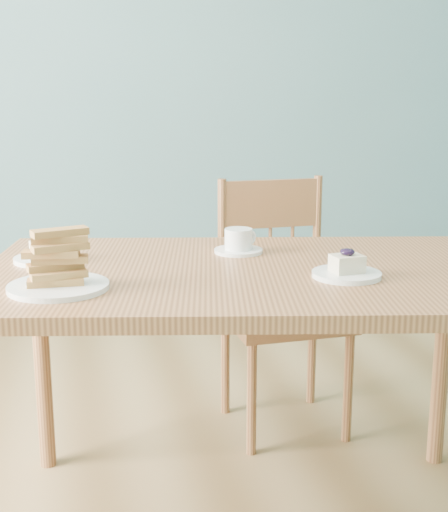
{
  "coord_description": "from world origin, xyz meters",
  "views": [
    {
      "loc": [
        -0.26,
        -1.85,
        1.24
      ],
      "look_at": [
        0.16,
        -0.02,
        0.8
      ],
      "focal_mm": 50.0,
      "sensor_mm": 36.0,
      "label": 1
    }
  ],
  "objects_px": {
    "dining_chair": "(281,303)",
    "coffee_cup": "(239,242)",
    "dining_table": "(250,296)",
    "biscotti_plate": "(57,269)",
    "cheesecake_plate_far": "(45,255)",
    "cheesecake_plate_near": "(347,270)"
  },
  "relations": [
    {
      "from": "dining_table",
      "to": "biscotti_plate",
      "type": "height_order",
      "value": "biscotti_plate"
    },
    {
      "from": "coffee_cup",
      "to": "biscotti_plate",
      "type": "height_order",
      "value": "biscotti_plate"
    },
    {
      "from": "cheesecake_plate_near",
      "to": "cheesecake_plate_far",
      "type": "distance_m",
      "value": 0.83
    },
    {
      "from": "cheesecake_plate_near",
      "to": "biscotti_plate",
      "type": "relative_size",
      "value": 0.73
    },
    {
      "from": "dining_table",
      "to": "biscotti_plate",
      "type": "xyz_separation_m",
      "value": [
        -0.5,
        -0.09,
        0.13
      ]
    },
    {
      "from": "dining_table",
      "to": "biscotti_plate",
      "type": "distance_m",
      "value": 0.53
    },
    {
      "from": "cheesecake_plate_far",
      "to": "cheesecake_plate_near",
      "type": "bearing_deg",
      "value": -24.85
    },
    {
      "from": "dining_table",
      "to": "cheesecake_plate_far",
      "type": "height_order",
      "value": "cheesecake_plate_far"
    },
    {
      "from": "dining_chair",
      "to": "coffee_cup",
      "type": "bearing_deg",
      "value": -125.01
    },
    {
      "from": "dining_chair",
      "to": "cheesecake_plate_near",
      "type": "bearing_deg",
      "value": -97.6
    },
    {
      "from": "dining_table",
      "to": "biscotti_plate",
      "type": "relative_size",
      "value": 6.49
    },
    {
      "from": "dining_table",
      "to": "coffee_cup",
      "type": "relative_size",
      "value": 11.09
    },
    {
      "from": "dining_chair",
      "to": "coffee_cup",
      "type": "relative_size",
      "value": 6.46
    },
    {
      "from": "dining_chair",
      "to": "cheesecake_plate_near",
      "type": "relative_size",
      "value": 5.19
    },
    {
      "from": "dining_chair",
      "to": "biscotti_plate",
      "type": "relative_size",
      "value": 3.78
    },
    {
      "from": "cheesecake_plate_far",
      "to": "coffee_cup",
      "type": "bearing_deg",
      "value": -1.54
    },
    {
      "from": "dining_chair",
      "to": "biscotti_plate",
      "type": "height_order",
      "value": "dining_chair"
    },
    {
      "from": "dining_chair",
      "to": "cheesecake_plate_near",
      "type": "xyz_separation_m",
      "value": [
        -0.07,
        -0.75,
        0.32
      ]
    },
    {
      "from": "cheesecake_plate_near",
      "to": "biscotti_plate",
      "type": "distance_m",
      "value": 0.72
    },
    {
      "from": "biscotti_plate",
      "to": "dining_table",
      "type": "bearing_deg",
      "value": 10.35
    },
    {
      "from": "coffee_cup",
      "to": "cheesecake_plate_near",
      "type": "bearing_deg",
      "value": -81.12
    },
    {
      "from": "dining_chair",
      "to": "dining_table",
      "type": "bearing_deg",
      "value": -117.36
    }
  ]
}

